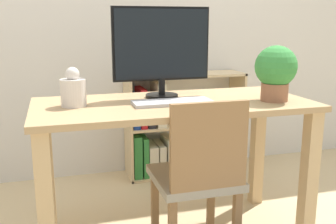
{
  "coord_description": "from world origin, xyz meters",
  "views": [
    {
      "loc": [
        -0.58,
        -1.88,
        1.15
      ],
      "look_at": [
        0.0,
        0.1,
        0.69
      ],
      "focal_mm": 42.0,
      "sensor_mm": 36.0,
      "label": 1
    }
  ],
  "objects": [
    {
      "name": "wall_back",
      "position": [
        0.0,
        1.09,
        1.3
      ],
      "size": [
        8.0,
        0.05,
        2.6
      ],
      "color": "silver",
      "rests_on": "ground_plane"
    },
    {
      "name": "vase",
      "position": [
        -0.49,
        0.03,
        0.84
      ],
      "size": [
        0.12,
        0.12,
        0.19
      ],
      "color": "silver",
      "rests_on": "desk"
    },
    {
      "name": "keyboard",
      "position": [
        -0.02,
        -0.05,
        0.77
      ],
      "size": [
        0.4,
        0.15,
        0.02
      ],
      "color": "#B2B2B7",
      "rests_on": "desk"
    },
    {
      "name": "monitor",
      "position": [
        -0.02,
        0.14,
        1.03
      ],
      "size": [
        0.52,
        0.18,
        0.48
      ],
      "color": "black",
      "rests_on": "desk"
    },
    {
      "name": "potted_plant",
      "position": [
        0.51,
        -0.12,
        0.92
      ],
      "size": [
        0.21,
        0.21,
        0.28
      ],
      "color": "#9E6647",
      "rests_on": "desk"
    },
    {
      "name": "bookshelf",
      "position": [
        0.2,
        0.92,
        0.35
      ],
      "size": [
        0.9,
        0.28,
        0.78
      ],
      "color": "#D8BC8C",
      "rests_on": "ground_plane"
    },
    {
      "name": "desk",
      "position": [
        0.0,
        0.0,
        0.62
      ],
      "size": [
        1.41,
        0.65,
        0.76
      ],
      "color": "tan",
      "rests_on": "ground_plane"
    },
    {
      "name": "chair",
      "position": [
        0.06,
        -0.22,
        0.44
      ],
      "size": [
        0.4,
        0.4,
        0.82
      ],
      "rotation": [
        0.0,
        0.0,
        -0.06
      ],
      "color": "#9E937F",
      "rests_on": "ground_plane"
    }
  ]
}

